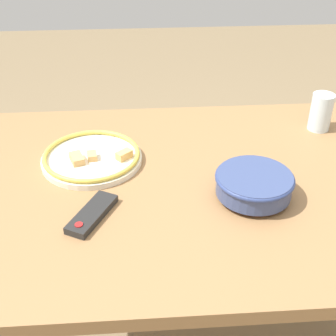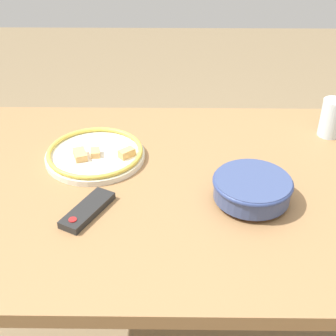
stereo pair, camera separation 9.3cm
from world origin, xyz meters
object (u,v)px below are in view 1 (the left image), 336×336
noodle_bowl (254,184)px  tv_remote (92,214)px  drinking_glass (321,112)px  food_plate (92,157)px

noodle_bowl → tv_remote: (0.44, 0.06, -0.03)m
noodle_bowl → drinking_glass: bearing=-130.2°
tv_remote → drinking_glass: (-0.75, -0.43, 0.05)m
food_plate → noodle_bowl: bearing=155.2°
tv_remote → drinking_glass: bearing=-122.5°
noodle_bowl → food_plate: (0.45, -0.21, -0.03)m
noodle_bowl → drinking_glass: (-0.31, -0.37, 0.02)m
noodle_bowl → food_plate: size_ratio=0.70×
tv_remote → drinking_glass: drinking_glass is taller
food_plate → drinking_glass: bearing=-168.3°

